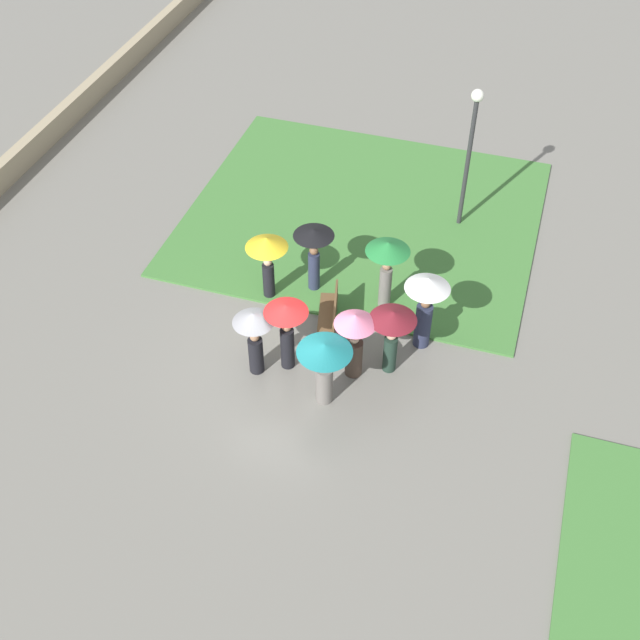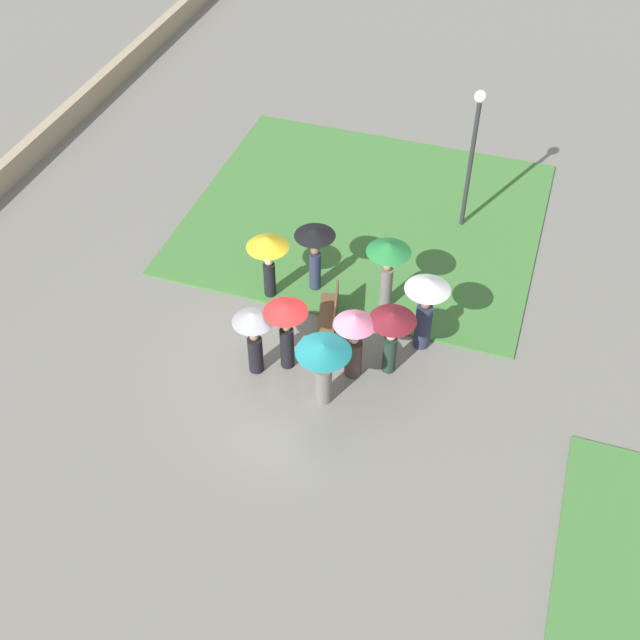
# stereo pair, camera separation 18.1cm
# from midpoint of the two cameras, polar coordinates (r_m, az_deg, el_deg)

# --- Properties ---
(ground_plane) EXTENTS (90.00, 90.00, 0.00)m
(ground_plane) POSITION_cam_midpoint_polar(r_m,az_deg,el_deg) (18.43, -2.63, -3.17)
(ground_plane) COLOR slate
(lawn_patch_near) EXTENTS (8.39, 9.52, 0.06)m
(lawn_patch_near) POSITION_cam_midpoint_polar(r_m,az_deg,el_deg) (22.63, 2.83, 7.40)
(lawn_patch_near) COLOR #427A38
(lawn_patch_near) RESTS_ON ground_plane
(park_bench) EXTENTS (1.69, 0.79, 0.90)m
(park_bench) POSITION_cam_midpoint_polar(r_m,az_deg,el_deg) (18.87, 0.46, 0.29)
(park_bench) COLOR brown
(park_bench) RESTS_ON ground_plane
(lamp_post) EXTENTS (0.32, 0.32, 4.06)m
(lamp_post) POSITION_cam_midpoint_polar(r_m,az_deg,el_deg) (21.20, 10.43, 12.42)
(lamp_post) COLOR #2D2D30
(lamp_post) RESTS_ON ground_plane
(crowd_person_yellow) EXTENTS (1.03, 1.03, 1.84)m
(crowd_person_yellow) POSITION_cam_midpoint_polar(r_m,az_deg,el_deg) (19.20, -4.06, 4.86)
(crowd_person_yellow) COLOR black
(crowd_person_yellow) RESTS_ON ground_plane
(crowd_person_red) EXTENTS (0.99, 0.99, 1.86)m
(crowd_person_red) POSITION_cam_midpoint_polar(r_m,az_deg,el_deg) (17.48, -2.70, -0.25)
(crowd_person_red) COLOR black
(crowd_person_red) RESTS_ON ground_plane
(crowd_person_green) EXTENTS (1.06, 1.06, 1.99)m
(crowd_person_green) POSITION_cam_midpoint_polar(r_m,az_deg,el_deg) (18.88, 4.53, 4.37)
(crowd_person_green) COLOR slate
(crowd_person_green) RESTS_ON ground_plane
(crowd_person_black) EXTENTS (1.00, 1.00, 1.87)m
(crowd_person_black) POSITION_cam_midpoint_polar(r_m,az_deg,el_deg) (19.41, -0.71, 5.25)
(crowd_person_black) COLOR #282D47
(crowd_person_black) RESTS_ON ground_plane
(crowd_person_pink) EXTENTS (0.93, 0.93, 1.80)m
(crowd_person_pink) POSITION_cam_midpoint_polar(r_m,az_deg,el_deg) (17.40, 2.19, -1.08)
(crowd_person_pink) COLOR #47382D
(crowd_person_pink) RESTS_ON ground_plane
(crowd_person_grey) EXTENTS (0.92, 0.92, 1.76)m
(crowd_person_grey) POSITION_cam_midpoint_polar(r_m,az_deg,el_deg) (17.48, -5.00, -0.80)
(crowd_person_grey) COLOR black
(crowd_person_grey) RESTS_ON ground_plane
(crowd_person_teal) EXTENTS (1.19, 1.19, 1.72)m
(crowd_person_teal) POSITION_cam_midpoint_polar(r_m,az_deg,el_deg) (16.79, 0.02, -2.83)
(crowd_person_teal) COLOR slate
(crowd_person_teal) RESTS_ON ground_plane
(crowd_person_white) EXTENTS (1.03, 1.03, 2.02)m
(crowd_person_white) POSITION_cam_midpoint_polar(r_m,az_deg,el_deg) (18.06, 7.27, 1.46)
(crowd_person_white) COLOR #282D47
(crowd_person_white) RESTS_ON ground_plane
(crowd_person_maroon) EXTENTS (1.05, 1.05, 1.78)m
(crowd_person_maroon) POSITION_cam_midpoint_polar(r_m,az_deg,el_deg) (17.43, 4.87, -0.45)
(crowd_person_maroon) COLOR #1E3328
(crowd_person_maroon) RESTS_ON ground_plane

